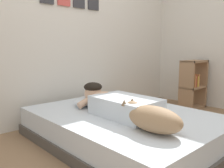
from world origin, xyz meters
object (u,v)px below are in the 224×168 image
dog (151,118)px  cell_phone (150,114)px  coffee_cup (112,101)px  bed (124,127)px  person_lying (116,103)px  bookshelf (193,84)px  pillow (95,100)px

dog → cell_phone: size_ratio=4.11×
dog → coffee_cup: dog is taller
bed → person_lying: bearing=137.8°
coffee_cup → bookshelf: bearing=-5.6°
dog → cell_phone: dog is taller
bed → dog: bearing=-112.2°
dog → person_lying: bearing=75.6°
person_lying → dog: person_lying is taller
bed → coffee_cup: 0.44m
pillow → bookshelf: 1.74m
person_lying → bookshelf: bearing=5.0°
person_lying → cell_phone: 0.36m
bed → pillow: (0.01, 0.48, 0.21)m
pillow → bookshelf: bearing=-8.8°
dog → bookshelf: 2.06m
dog → bed: bearing=67.8°
dog → coffee_cup: (0.38, 0.87, -0.07)m
person_lying → coffee_cup: bearing=52.9°
bed → bookshelf: 1.76m
bed → cell_phone: size_ratio=13.59×
bed → person_lying: size_ratio=2.07×
person_lying → dog: 0.58m
coffee_cup → person_lying: bearing=-127.1°
person_lying → bookshelf: size_ratio=1.23×
person_lying → bookshelf: bookshelf is taller
dog → bookshelf: size_ratio=0.77×
pillow → person_lying: size_ratio=0.57×
pillow → bookshelf: size_ratio=0.69×
person_lying → bookshelf: 1.80m
dog → coffee_cup: size_ratio=4.60×
bed → coffee_cup: (0.17, 0.36, 0.19)m
bed → bookshelf: (1.73, 0.21, 0.24)m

